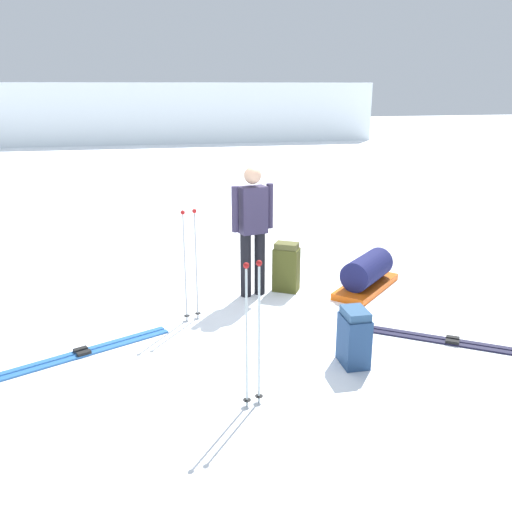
% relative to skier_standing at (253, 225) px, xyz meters
% --- Properties ---
extents(ground_plane, '(80.00, 80.00, 0.00)m').
position_rel_skier_standing_xyz_m(ground_plane, '(-0.08, -0.52, -0.95)').
color(ground_plane, white).
extents(distant_snow_ridge, '(19.32, 5.57, 2.78)m').
position_rel_skier_standing_xyz_m(distant_snow_ridge, '(1.09, 22.18, 0.44)').
color(distant_snow_ridge, white).
rests_on(distant_snow_ridge, ground_plane).
extents(skier_standing, '(0.56, 0.28, 1.70)m').
position_rel_skier_standing_xyz_m(skier_standing, '(0.00, 0.00, 0.00)').
color(skier_standing, black).
rests_on(skier_standing, ground_plane).
extents(ski_pair_near, '(1.62, 1.22, 0.05)m').
position_rel_skier_standing_xyz_m(ski_pair_near, '(1.77, -1.89, -0.94)').
color(ski_pair_near, black).
rests_on(ski_pair_near, ground_plane).
extents(ski_pair_far, '(1.82, 0.92, 0.05)m').
position_rel_skier_standing_xyz_m(ski_pair_far, '(-2.10, -1.23, -0.94)').
color(ski_pair_far, '#2961A7').
rests_on(ski_pair_far, ground_plane).
extents(backpack_large_dark, '(0.26, 0.35, 0.59)m').
position_rel_skier_standing_xyz_m(backpack_large_dark, '(0.54, -2.07, -0.67)').
color(backpack_large_dark, navy).
rests_on(backpack_large_dark, ground_plane).
extents(backpack_bright, '(0.40, 0.37, 0.67)m').
position_rel_skier_standing_xyz_m(backpack_bright, '(0.47, 0.05, -0.63)').
color(backpack_bright, '#46491B').
rests_on(backpack_bright, ground_plane).
extents(ski_poles_planted_near, '(0.21, 0.11, 1.33)m').
position_rel_skier_standing_xyz_m(ski_poles_planted_near, '(-0.88, -0.61, -0.22)').
color(ski_poles_planted_near, '#AAB0B5').
rests_on(ski_poles_planted_near, ground_plane).
extents(ski_poles_planted_far, '(0.19, 0.10, 1.31)m').
position_rel_skier_standing_xyz_m(ski_poles_planted_far, '(-0.60, -2.55, -0.23)').
color(ski_poles_planted_far, '#AFBFC1').
rests_on(ski_poles_planted_far, ground_plane).
extents(gear_sled, '(1.22, 1.17, 0.49)m').
position_rel_skier_standing_xyz_m(gear_sled, '(1.55, -0.17, -0.73)').
color(gear_sled, '#E0550D').
rests_on(gear_sled, ground_plane).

